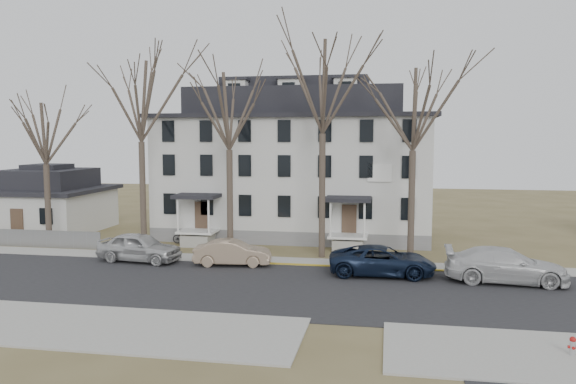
% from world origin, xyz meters
% --- Properties ---
extents(ground, '(120.00, 120.00, 0.00)m').
position_xyz_m(ground, '(0.00, 0.00, 0.00)').
color(ground, brown).
rests_on(ground, ground).
extents(main_road, '(120.00, 10.00, 0.04)m').
position_xyz_m(main_road, '(0.00, 2.00, 0.00)').
color(main_road, '#27272A').
rests_on(main_road, ground).
extents(far_sidewalk, '(120.00, 2.00, 0.08)m').
position_xyz_m(far_sidewalk, '(0.00, 8.00, 0.00)').
color(far_sidewalk, '#A09F97').
rests_on(far_sidewalk, ground).
extents(near_sidewalk_left, '(20.00, 5.00, 0.08)m').
position_xyz_m(near_sidewalk_left, '(-8.00, -5.00, 0.00)').
color(near_sidewalk_left, '#A09F97').
rests_on(near_sidewalk_left, ground).
extents(yellow_curb, '(14.00, 0.25, 0.06)m').
position_xyz_m(yellow_curb, '(5.00, 7.10, 0.00)').
color(yellow_curb, gold).
rests_on(yellow_curb, ground).
extents(boarding_house, '(20.80, 12.36, 12.05)m').
position_xyz_m(boarding_house, '(-2.00, 17.95, 5.38)').
color(boarding_house, slate).
rests_on(boarding_house, ground).
extents(small_house, '(8.70, 8.70, 5.00)m').
position_xyz_m(small_house, '(-22.00, 16.00, 2.25)').
color(small_house, silver).
rests_on(small_house, ground).
extents(fence, '(14.00, 0.06, 1.20)m').
position_xyz_m(fence, '(-21.00, 9.50, 0.00)').
color(fence, gray).
rests_on(fence, ground).
extents(tree_far_left, '(8.40, 8.40, 13.72)m').
position_xyz_m(tree_far_left, '(-11.00, 9.80, 10.34)').
color(tree_far_left, '#473B31').
rests_on(tree_far_left, ground).
extents(tree_mid_left, '(7.80, 7.80, 12.74)m').
position_xyz_m(tree_mid_left, '(-5.00, 9.80, 9.60)').
color(tree_mid_left, '#473B31').
rests_on(tree_mid_left, ground).
extents(tree_center, '(9.00, 9.00, 14.70)m').
position_xyz_m(tree_center, '(1.00, 9.80, 11.08)').
color(tree_center, '#473B31').
rests_on(tree_center, ground).
extents(tree_mid_right, '(7.80, 7.80, 12.74)m').
position_xyz_m(tree_mid_right, '(6.50, 9.80, 9.60)').
color(tree_mid_right, '#473B31').
rests_on(tree_mid_right, ground).
extents(tree_bungalow, '(6.60, 6.60, 10.78)m').
position_xyz_m(tree_bungalow, '(-18.00, 9.80, 8.12)').
color(tree_bungalow, '#473B31').
rests_on(tree_bungalow, ground).
extents(car_silver, '(5.37, 2.66, 1.76)m').
position_xyz_m(car_silver, '(-9.77, 6.46, 0.88)').
color(car_silver, silver).
rests_on(car_silver, ground).
extents(car_tan, '(4.68, 2.14, 1.49)m').
position_xyz_m(car_tan, '(-3.91, 6.48, 0.74)').
color(car_tan, gray).
rests_on(car_tan, ground).
extents(car_navy, '(5.82, 2.76, 1.60)m').
position_xyz_m(car_navy, '(4.83, 5.59, 0.80)').
color(car_navy, '#111C31').
rests_on(car_navy, ground).
extents(car_white, '(6.28, 2.80, 1.79)m').
position_xyz_m(car_white, '(11.17, 5.18, 0.89)').
color(car_white, silver).
rests_on(car_white, ground).
extents(bicycle_left, '(2.02, 1.27, 1.00)m').
position_xyz_m(bicycle_left, '(-12.21, 10.36, 0.50)').
color(bicycle_left, black).
rests_on(bicycle_left, ground).
extents(bicycle_right, '(1.73, 0.73, 1.01)m').
position_xyz_m(bicycle_right, '(-9.10, 12.36, 0.50)').
color(bicycle_right, black).
rests_on(bicycle_right, ground).
extents(fire_hydrant, '(0.30, 0.28, 0.73)m').
position_xyz_m(fire_hydrant, '(11.44, -4.83, 0.37)').
color(fire_hydrant, '#B7B7BA').
rests_on(fire_hydrant, ground).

